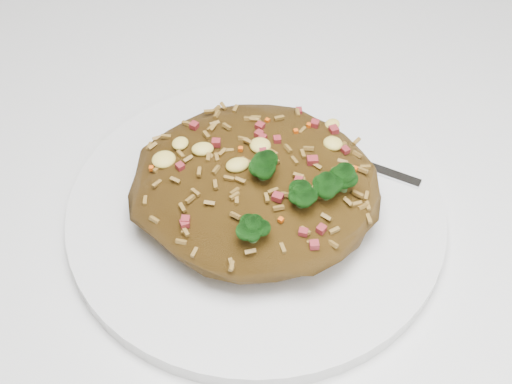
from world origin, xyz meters
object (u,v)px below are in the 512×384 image
plate (256,211)px  fork (333,154)px  dining_table (181,282)px  fried_rice (257,179)px

plate → fork: bearing=47.6°
dining_table → fork: size_ratio=7.60×
fried_rice → plate: bearing=139.7°
fork → plate: bearing=-112.9°
dining_table → fork: 0.17m
plate → fork: (0.05, 0.06, 0.01)m
dining_table → fried_rice: size_ratio=6.54×
plate → fork: fork is taller
fried_rice → dining_table: bearing=-174.1°
fork → dining_table: bearing=-131.0°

